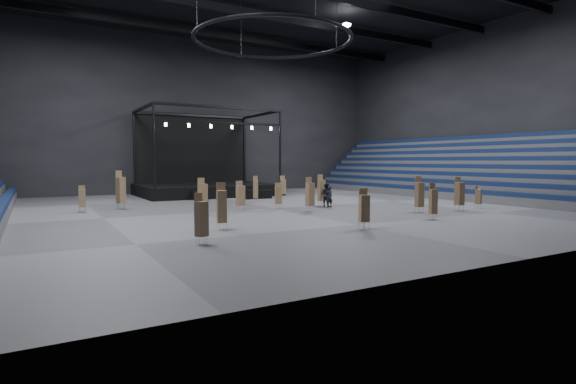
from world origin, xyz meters
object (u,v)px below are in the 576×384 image
chair_stack_6 (433,201)px  chair_stack_7 (278,195)px  chair_stack_11 (82,198)px  crew_member (326,195)px  chair_stack_2 (478,196)px  man_center (329,197)px  chair_stack_1 (201,218)px  chair_stack_5 (256,189)px  chair_stack_10 (364,208)px  chair_stack_3 (222,206)px  chair_stack_14 (459,193)px  chair_stack_9 (310,194)px  flight_case_mid (252,194)px  chair_stack_8 (203,195)px  flight_case_right (265,194)px  stage (204,182)px  chair_stack_0 (283,186)px  chair_stack_15 (240,195)px  chair_stack_4 (121,189)px  chair_stack_13 (321,190)px  chair_stack_12 (419,194)px  flight_case_left (199,195)px

chair_stack_6 → chair_stack_7: chair_stack_6 is taller
chair_stack_11 → crew_member: bearing=-12.9°
chair_stack_2 → man_center: bearing=123.8°
chair_stack_1 → chair_stack_5: 20.70m
chair_stack_10 → man_center: size_ratio=1.30×
chair_stack_3 → chair_stack_14: bearing=12.7°
chair_stack_9 → chair_stack_11: size_ratio=1.30×
chair_stack_9 → chair_stack_14: 11.14m
man_center → flight_case_mid: bearing=-81.5°
chair_stack_3 → chair_stack_8: chair_stack_3 is taller
chair_stack_1 → crew_member: chair_stack_1 is taller
chair_stack_8 → crew_member: (10.56, 0.21, -0.38)m
flight_case_right → chair_stack_7: size_ratio=0.63×
man_center → chair_stack_10: bearing=61.8°
stage → man_center: 18.38m
stage → chair_stack_9: size_ratio=5.52×
chair_stack_0 → chair_stack_15: 12.08m
chair_stack_0 → chair_stack_14: chair_stack_14 is taller
chair_stack_1 → chair_stack_4: (-0.57, 17.29, 0.32)m
chair_stack_6 → chair_stack_9: 8.82m
chair_stack_0 → chair_stack_5: (-4.21, -2.50, 0.00)m
chair_stack_0 → chair_stack_7: 10.06m
chair_stack_11 → chair_stack_14: bearing=-24.0°
flight_case_right → chair_stack_13: bearing=-85.2°
chair_stack_11 → stage: bearing=45.5°
chair_stack_11 → chair_stack_14: 27.70m
chair_stack_4 → chair_stack_13: size_ratio=1.14×
chair_stack_11 → chair_stack_7: bearing=-16.5°
crew_member → chair_stack_12: bearing=-174.4°
flight_case_mid → chair_stack_11: size_ratio=0.70×
chair_stack_8 → flight_case_right: bearing=34.6°
man_center → chair_stack_3: bearing=27.1°
chair_stack_6 → chair_stack_7: (-5.67, 10.30, -0.10)m
chair_stack_12 → chair_stack_3: bearing=-163.3°
chair_stack_3 → chair_stack_8: size_ratio=1.00×
flight_case_left → flight_case_right: size_ratio=1.05×
chair_stack_4 → man_center: chair_stack_4 is taller
flight_case_mid → chair_stack_2: chair_stack_2 is taller
stage → chair_stack_8: bearing=-109.5°
stage → flight_case_mid: size_ratio=10.33×
chair_stack_11 → chair_stack_13: bearing=-11.1°
chair_stack_4 → chair_stack_13: 15.89m
chair_stack_6 → chair_stack_13: 10.69m
chair_stack_14 → crew_member: size_ratio=1.33×
flight_case_mid → chair_stack_7: bearing=-102.4°
stage → chair_stack_2: bearing=-60.0°
stage → chair_stack_0: (5.32, -8.22, -0.24)m
flight_case_mid → chair_stack_15: (-5.24, -9.24, 0.76)m
chair_stack_9 → chair_stack_8: bearing=164.0°
flight_case_left → chair_stack_1: (-7.39, -22.27, 0.75)m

